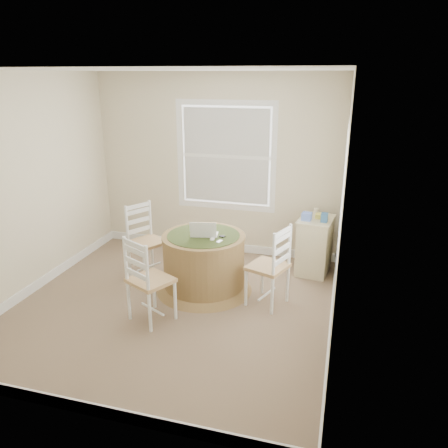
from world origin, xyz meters
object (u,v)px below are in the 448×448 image
(round_table, at_px, (204,260))
(corner_chest, at_px, (314,245))
(chair_near, at_px, (151,280))
(laptop, at_px, (204,234))
(chair_left, at_px, (147,242))
(chair_right, at_px, (268,266))

(round_table, bearing_deg, corner_chest, 50.74)
(chair_near, distance_m, laptop, 0.91)
(chair_near, bearing_deg, corner_chest, -105.62)
(chair_left, bearing_deg, laptop, -74.54)
(chair_left, height_order, corner_chest, chair_left)
(chair_left, bearing_deg, round_table, -73.29)
(laptop, height_order, corner_chest, laptop)
(chair_left, distance_m, chair_right, 1.69)
(laptop, distance_m, corner_chest, 1.59)
(round_table, bearing_deg, chair_near, -96.16)
(chair_near, bearing_deg, round_table, -84.44)
(chair_left, relative_size, corner_chest, 1.25)
(round_table, distance_m, laptop, 0.36)
(chair_near, xyz_separation_m, chair_right, (1.14, 0.68, 0.00))
(laptop, bearing_deg, chair_left, -24.61)
(chair_left, bearing_deg, corner_chest, -42.09)
(chair_left, distance_m, chair_near, 1.13)
(round_table, height_order, chair_near, chair_near)
(round_table, relative_size, chair_near, 1.25)
(chair_left, height_order, chair_near, same)
(chair_left, distance_m, corner_chest, 2.22)
(chair_near, height_order, corner_chest, chair_near)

